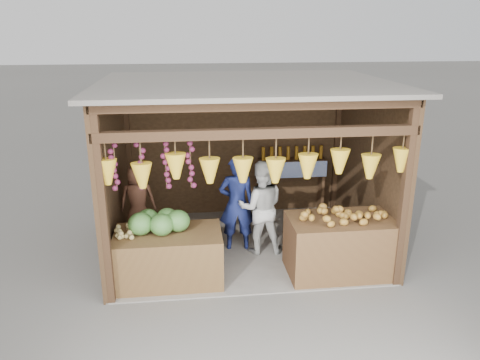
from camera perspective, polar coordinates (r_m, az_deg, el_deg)
name	(u,v)px	position (r m, az deg, el deg)	size (l,w,h in m)	color
ground	(245,246)	(7.76, 0.58, -7.99)	(80.00, 80.00, 0.00)	#514F49
stall_structure	(243,148)	(7.13, 0.40, 3.93)	(4.30, 3.30, 2.66)	slate
back_shelf	(292,170)	(8.79, 6.35, 1.23)	(1.25, 0.32, 1.32)	#382314
counter_left	(169,257)	(6.67, -8.66, -9.27)	(1.47, 0.85, 0.74)	#462C17
counter_right	(341,246)	(6.93, 12.22, -7.88)	(1.52, 0.85, 0.85)	#472A17
stool	(141,241)	(7.70, -12.00, -7.32)	(0.33, 0.33, 0.31)	black
man_standing	(237,204)	(7.35, -0.39, -2.92)	(0.57, 0.37, 1.55)	#151D51
woman_standing	(261,207)	(7.28, 2.55, -3.36)	(0.73, 0.57, 1.50)	silver
vendor_seated	(138,200)	(7.43, -12.36, -2.36)	(0.54, 0.35, 1.11)	#543121
melon_pile	(160,220)	(6.52, -9.70, -4.88)	(1.00, 0.50, 0.32)	#174A13
tanfruit_pile	(124,231)	(6.53, -13.95, -6.06)	(0.34, 0.40, 0.13)	olive
mango_pile	(345,212)	(6.71, 12.71, -3.78)	(1.40, 0.64, 0.22)	#B73F18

